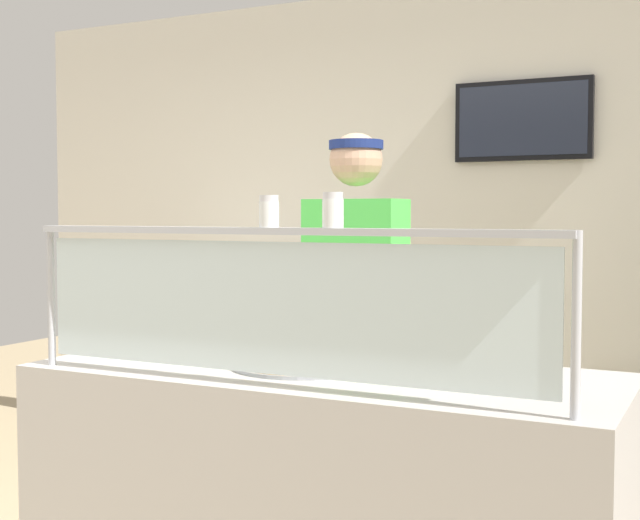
% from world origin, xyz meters
% --- Properties ---
extents(shop_rear_unit, '(6.26, 0.13, 2.70)m').
position_xyz_m(shop_rear_unit, '(0.93, 2.56, 1.36)').
color(shop_rear_unit, silver).
rests_on(shop_rear_unit, ground).
extents(serving_counter, '(1.86, 0.76, 0.95)m').
position_xyz_m(serving_counter, '(0.93, 0.38, 0.47)').
color(serving_counter, '#BCB7B2').
rests_on(serving_counter, ground).
extents(sneeze_guard, '(1.68, 0.06, 0.46)m').
position_xyz_m(sneeze_guard, '(0.93, 0.06, 1.24)').
color(sneeze_guard, '#B2B5BC').
rests_on(sneeze_guard, serving_counter).
extents(pizza_tray, '(0.48, 0.48, 0.04)m').
position_xyz_m(pizza_tray, '(0.85, 0.41, 0.97)').
color(pizza_tray, '#9EA0A8').
rests_on(pizza_tray, serving_counter).
extents(pizza_server, '(0.08, 0.28, 0.01)m').
position_xyz_m(pizza_server, '(0.88, 0.39, 0.99)').
color(pizza_server, '#ADAFB7').
rests_on(pizza_server, pizza_tray).
extents(parmesan_shaker, '(0.06, 0.06, 0.09)m').
position_xyz_m(parmesan_shaker, '(0.92, 0.06, 1.44)').
color(parmesan_shaker, white).
rests_on(parmesan_shaker, sneeze_guard).
extents(pepper_flake_shaker, '(0.06, 0.06, 0.10)m').
position_xyz_m(pepper_flake_shaker, '(1.12, 0.06, 1.45)').
color(pepper_flake_shaker, white).
rests_on(pepper_flake_shaker, sneeze_guard).
extents(worker_figure, '(0.41, 0.50, 1.76)m').
position_xyz_m(worker_figure, '(0.75, 1.05, 1.01)').
color(worker_figure, '#23232D').
rests_on(worker_figure, ground).
extents(prep_shelf, '(0.70, 0.55, 0.81)m').
position_xyz_m(prep_shelf, '(-0.51, 2.07, 0.40)').
color(prep_shelf, '#B7BABF').
rests_on(prep_shelf, ground).
extents(pizza_box_stack, '(0.49, 0.48, 0.32)m').
position_xyz_m(pizza_box_stack, '(-0.51, 2.07, 0.96)').
color(pizza_box_stack, silver).
rests_on(pizza_box_stack, prep_shelf).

